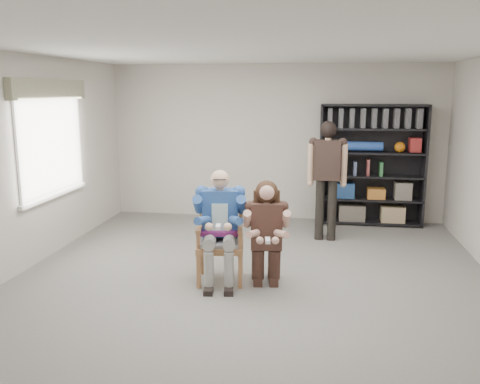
% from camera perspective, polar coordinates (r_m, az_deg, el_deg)
% --- Properties ---
extents(room_shell, '(6.00, 7.00, 2.80)m').
position_cam_1_polar(room_shell, '(5.82, 1.05, 2.17)').
color(room_shell, beige).
rests_on(room_shell, ground).
extents(floor, '(6.00, 7.00, 0.01)m').
position_cam_1_polar(floor, '(6.20, 1.00, -10.71)').
color(floor, slate).
rests_on(floor, ground).
extents(window_left, '(0.16, 2.00, 1.75)m').
position_cam_1_polar(window_left, '(7.69, -20.31, 5.43)').
color(window_left, white).
rests_on(window_left, room_shell).
extents(armchair, '(0.70, 0.68, 1.08)m').
position_cam_1_polar(armchair, '(6.25, -2.23, -5.30)').
color(armchair, brown).
rests_on(armchair, floor).
extents(seated_man, '(0.71, 0.91, 1.40)m').
position_cam_1_polar(seated_man, '(6.20, -2.25, -3.87)').
color(seated_man, navy).
rests_on(seated_man, floor).
extents(kneeling_woman, '(0.65, 0.93, 1.28)m').
position_cam_1_polar(kneeling_woman, '(6.02, 2.98, -4.93)').
color(kneeling_woman, '#37211E').
rests_on(kneeling_woman, floor).
extents(bookshelf, '(1.80, 0.38, 2.10)m').
position_cam_1_polar(bookshelf, '(9.11, 14.54, 2.91)').
color(bookshelf, black).
rests_on(bookshelf, floor).
extents(standing_man, '(0.59, 0.35, 1.86)m').
position_cam_1_polar(standing_man, '(8.01, 9.71, 1.12)').
color(standing_man, black).
rests_on(standing_man, floor).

